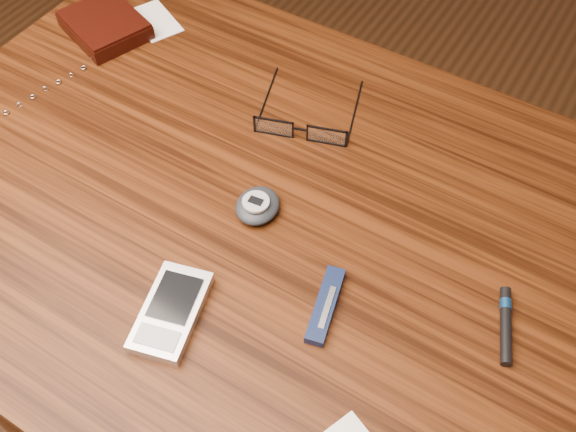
# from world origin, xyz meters

# --- Properties ---
(ground) EXTENTS (3.80, 3.80, 0.00)m
(ground) POSITION_xyz_m (0.00, 0.00, 0.00)
(ground) COLOR #472814
(ground) RESTS_ON ground
(desk) EXTENTS (1.00, 0.70, 0.75)m
(desk) POSITION_xyz_m (0.00, 0.00, 0.65)
(desk) COLOR #3B1A09
(desk) RESTS_ON ground
(wallet_and_card) EXTENTS (0.17, 0.17, 0.03)m
(wallet_and_card) POSITION_xyz_m (-0.39, 0.16, 0.76)
(wallet_and_card) COLOR black
(wallet_and_card) RESTS_ON desk
(eyeglasses) EXTENTS (0.16, 0.16, 0.03)m
(eyeglasses) POSITION_xyz_m (-0.02, 0.13, 0.76)
(eyeglasses) COLOR black
(eyeglasses) RESTS_ON desk
(pda_phone) EXTENTS (0.09, 0.12, 0.02)m
(pda_phone) POSITION_xyz_m (-0.00, -0.17, 0.76)
(pda_phone) COLOR silver
(pda_phone) RESTS_ON desk
(pedometer) EXTENTS (0.06, 0.07, 0.02)m
(pedometer) POSITION_xyz_m (-0.00, -0.01, 0.76)
(pedometer) COLOR black
(pedometer) RESTS_ON desk
(pocket_knife) EXTENTS (0.04, 0.10, 0.01)m
(pocket_knife) POSITION_xyz_m (0.13, -0.08, 0.76)
(pocket_knife) COLOR #0C163B
(pocket_knife) RESTS_ON desk
(black_blue_pen) EXTENTS (0.04, 0.09, 0.01)m
(black_blue_pen) POSITION_xyz_m (0.31, 0.00, 0.76)
(black_blue_pen) COLOR black
(black_blue_pen) RESTS_ON desk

